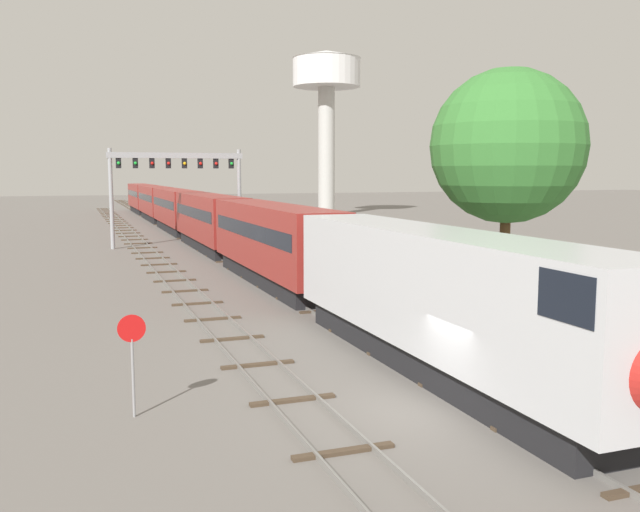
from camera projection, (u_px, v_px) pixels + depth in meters
name	position (u px, v px, depth m)	size (l,w,h in m)	color
ground_plane	(431.00, 410.00, 19.53)	(400.00, 400.00, 0.00)	slate
track_main	(181.00, 233.00, 76.16)	(2.60, 200.00, 0.16)	slate
track_near	(150.00, 255.00, 55.64)	(2.60, 160.00, 0.16)	slate
passenger_train	(190.00, 213.00, 69.63)	(3.04, 119.36, 4.80)	silver
signal_gantry	(177.00, 174.00, 61.91)	(12.10, 0.49, 8.85)	#999BA0
water_tower	(326.00, 84.00, 106.25)	(10.65, 10.65, 25.46)	beige
stop_sign	(132.00, 351.00, 18.71)	(0.76, 0.08, 2.88)	gray
trackside_tree_left	(508.00, 146.00, 36.38)	(8.22, 8.22, 12.22)	brown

